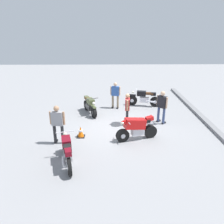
{
  "coord_description": "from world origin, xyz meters",
  "views": [
    {
      "loc": [
        10.24,
        -0.61,
        4.78
      ],
      "look_at": [
        -0.21,
        -0.43,
        0.75
      ],
      "focal_mm": 35.55,
      "sensor_mm": 36.0,
      "label": 1
    }
  ],
  "objects": [
    {
      "name": "ground_plane",
      "position": [
        0.0,
        0.0,
        0.0
      ],
      "size": [
        40.0,
        40.0,
        0.0
      ],
      "primitive_type": "plane",
      "color": "gray"
    },
    {
      "name": "curb_edge",
      "position": [
        0.0,
        4.6,
        0.07
      ],
      "size": [
        14.0,
        0.3,
        0.15
      ],
      "primitive_type": "cube",
      "color": "gray",
      "rests_on": "ground"
    },
    {
      "name": "motorcycle_olive_vintage",
      "position": [
        -1.96,
        -1.69,
        0.49
      ],
      "size": [
        1.86,
        0.97,
        1.07
      ],
      "rotation": [
        0.0,
        0.0,
        0.4
      ],
      "color": "black",
      "rests_on": "ground"
    },
    {
      "name": "motorcycle_maroon_cruiser",
      "position": [
        3.16,
        -2.13,
        0.52
      ],
      "size": [
        2.05,
        0.79,
        1.09
      ],
      "rotation": [
        0.0,
        0.0,
        3.4
      ],
      "color": "black",
      "rests_on": "ground"
    },
    {
      "name": "motorcycle_red_sportbike",
      "position": [
        1.33,
        0.64,
        0.59
      ],
      "size": [
        0.88,
        1.92,
        1.14
      ],
      "rotation": [
        0.0,
        0.0,
        5.01
      ],
      "color": "black",
      "rests_on": "ground"
    },
    {
      "name": "motorcycle_black_cruiser",
      "position": [
        -3.23,
        1.66,
        0.52
      ],
      "size": [
        0.82,
        2.07,
        1.09
      ],
      "rotation": [
        0.0,
        0.0,
        4.5
      ],
      "color": "black",
      "rests_on": "ground"
    },
    {
      "name": "person_in_red_shirt",
      "position": [
        -0.36,
        0.36,
        0.94
      ],
      "size": [
        0.65,
        0.34,
        1.66
      ],
      "rotation": [
        0.0,
        0.0,
        4.61
      ],
      "color": "#262628",
      "rests_on": "ground"
    },
    {
      "name": "person_in_blue_shirt",
      "position": [
        -2.88,
        -0.18,
        0.92
      ],
      "size": [
        0.39,
        0.64,
        1.63
      ],
      "rotation": [
        0.0,
        0.0,
        6.05
      ],
      "color": "gray",
      "rests_on": "ground"
    },
    {
      "name": "person_in_black_shirt",
      "position": [
        -0.5,
        2.16,
        1.01
      ],
      "size": [
        0.58,
        0.53,
        1.75
      ],
      "rotation": [
        0.0,
        0.0,
        2.25
      ],
      "color": "#384772",
      "rests_on": "ground"
    },
    {
      "name": "person_in_gray_shirt",
      "position": [
        1.59,
        -2.77,
        1.0
      ],
      "size": [
        0.35,
        0.67,
        1.74
      ],
      "rotation": [
        0.0,
        0.0,
        3.04
      ],
      "color": "#262628",
      "rests_on": "ground"
    },
    {
      "name": "traffic_cone",
      "position": [
        1.02,
        -1.89,
        0.26
      ],
      "size": [
        0.36,
        0.36,
        0.53
      ],
      "color": "black",
      "rests_on": "ground"
    }
  ]
}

